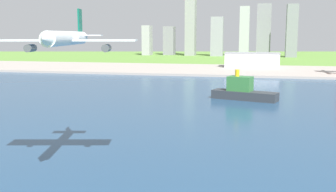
{
  "coord_description": "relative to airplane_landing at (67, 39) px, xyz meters",
  "views": [
    {
      "loc": [
        43.31,
        19.64,
        42.78
      ],
      "look_at": [
        8.81,
        174.28,
        18.16
      ],
      "focal_mm": 42.54,
      "sensor_mm": 36.0,
      "label": 1
    }
  ],
  "objects": [
    {
      "name": "industrial_pier",
      "position": [
        10.43,
        363.47,
        -40.25
      ],
      "size": [
        840.0,
        140.0,
        2.5
      ],
      "primitive_type": "cube",
      "color": "#A49A90",
      "rests_on": "ground"
    },
    {
      "name": "warehouse_main",
      "position": [
        47.97,
        395.02,
        -29.92
      ],
      "size": [
        66.17,
        29.99,
        18.12
      ],
      "color": "silver",
      "rests_on": "industrial_pier"
    },
    {
      "name": "ground_plane",
      "position": [
        10.43,
        173.47,
        -41.5
      ],
      "size": [
        2400.0,
        2400.0,
        0.0
      ],
      "primitive_type": "plane",
      "color": "#61913B"
    },
    {
      "name": "airplane_landing",
      "position": [
        0.0,
        0.0,
        0.0
      ],
      "size": [
        40.66,
        44.11,
        13.39
      ],
      "color": "silver"
    },
    {
      "name": "distant_skyline",
      "position": [
        -16.95,
        698.96,
        7.55
      ],
      "size": [
        304.05,
        61.97,
        135.59
      ],
      "color": "#9F9EA4",
      "rests_on": "ground"
    },
    {
      "name": "container_barge",
      "position": [
        45.53,
        157.12,
        -35.86
      ],
      "size": [
        44.36,
        23.7,
        19.68
      ],
      "color": "#2D3338",
      "rests_on": "water_bay"
    },
    {
      "name": "water_bay",
      "position": [
        10.43,
        113.47,
        -41.42
      ],
      "size": [
        840.0,
        360.0,
        0.15
      ],
      "primitive_type": "cube",
      "color": "navy",
      "rests_on": "ground"
    }
  ]
}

